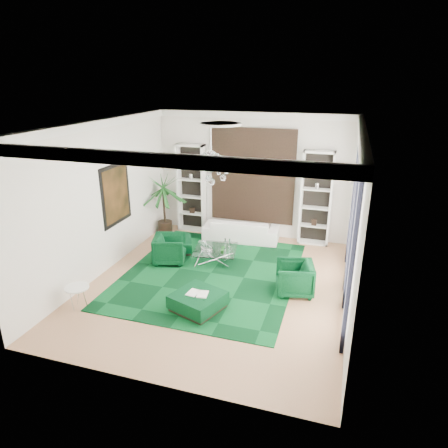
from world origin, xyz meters
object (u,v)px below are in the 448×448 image
(armchair_right, at_px, (294,278))
(ottoman_front, at_px, (198,302))
(coffee_table, at_px, (216,255))
(ottoman_side, at_px, (176,245))
(armchair_left, at_px, (170,249))
(side_table, at_px, (78,298))
(sofa, at_px, (241,230))
(palm, at_px, (164,197))

(armchair_right, bearing_deg, ottoman_front, -67.49)
(coffee_table, distance_m, ottoman_side, 1.34)
(armchair_left, distance_m, side_table, 2.86)
(armchair_left, relative_size, armchair_right, 1.00)
(ottoman_front, height_order, side_table, side_table)
(sofa, height_order, ottoman_front, sofa)
(coffee_table, bearing_deg, side_table, -124.54)
(ottoman_side, bearing_deg, armchair_right, -21.02)
(palm, bearing_deg, sofa, 4.36)
(armchair_left, xyz_separation_m, ottoman_front, (1.56, -2.00, -0.19))
(coffee_table, xyz_separation_m, ottoman_front, (0.39, -2.37, 0.00))
(armchair_right, bearing_deg, sofa, -156.90)
(coffee_table, bearing_deg, sofa, 81.58)
(ottoman_front, distance_m, palm, 4.80)
(armchair_left, bearing_deg, palm, 11.64)
(ottoman_side, xyz_separation_m, palm, (-0.91, 1.20, 1.04))
(coffee_table, xyz_separation_m, side_table, (-2.11, -3.07, 0.06))
(palm, bearing_deg, side_table, -88.76)
(sofa, height_order, side_table, sofa)
(sofa, xyz_separation_m, ottoman_front, (0.13, -4.09, -0.14))
(sofa, distance_m, side_table, 5.34)
(ottoman_side, bearing_deg, coffee_table, -14.53)
(ottoman_side, bearing_deg, ottoman_front, -58.03)
(sofa, bearing_deg, ottoman_front, 87.59)
(ottoman_front, distance_m, side_table, 2.60)
(armchair_left, bearing_deg, coffee_table, -89.74)
(sofa, relative_size, palm, 0.93)
(armchair_right, distance_m, palm, 5.23)
(coffee_table, height_order, side_table, side_table)
(side_table, bearing_deg, armchair_left, 70.91)
(ottoman_side, height_order, palm, palm)
(coffee_table, height_order, ottoman_front, ottoman_front)
(ottoman_side, distance_m, ottoman_front, 3.19)
(coffee_table, bearing_deg, palm, 145.18)
(sofa, bearing_deg, coffee_table, 77.29)
(armchair_right, distance_m, ottoman_side, 3.82)
(sofa, relative_size, ottoman_side, 2.65)
(sofa, xyz_separation_m, palm, (-2.47, -0.19, 0.90))
(armchair_left, xyz_separation_m, ottoman_side, (-0.12, 0.70, -0.19))
(coffee_table, relative_size, side_table, 2.17)
(armchair_right, height_order, ottoman_front, armchair_right)
(side_table, bearing_deg, ottoman_side, 76.57)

